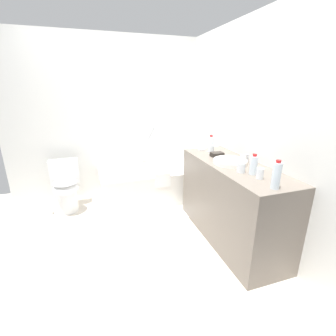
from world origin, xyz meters
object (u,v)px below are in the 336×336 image
at_px(sink_basin, 230,162).
at_px(drinking_glass_0, 260,173).
at_px(sink_faucet, 247,159).
at_px(toilet_paper_roll, 48,210).
at_px(water_bottle_0, 254,165).
at_px(amenity_basket, 217,154).
at_px(bath_mat, 177,213).
at_px(drinking_glass_1, 211,149).
at_px(toilet, 66,186).
at_px(water_bottle_2, 276,175).
at_px(drinking_glass_2, 241,168).
at_px(soap_dish, 202,149).
at_px(bathtub, 153,182).
at_px(water_bottle_1, 211,144).

height_order(sink_basin, drinking_glass_0, drinking_glass_0).
relative_size(sink_basin, sink_faucet, 2.32).
bearing_deg(sink_faucet, toilet_paper_roll, 151.91).
bearing_deg(water_bottle_0, amenity_basket, 91.70).
relative_size(bath_mat, toilet_paper_roll, 4.53).
xyz_separation_m(sink_basin, drinking_glass_1, (0.00, 0.42, 0.03)).
distance_m(water_bottle_0, drinking_glass_0, 0.12).
distance_m(toilet, water_bottle_2, 2.69).
bearing_deg(toilet, sink_basin, 51.41).
relative_size(drinking_glass_2, soap_dish, 1.03).
relative_size(drinking_glass_0, bath_mat, 0.16).
bearing_deg(soap_dish, water_bottle_2, -89.75).
bearing_deg(bathtub, drinking_glass_2, -73.01).
relative_size(sink_faucet, soap_dish, 1.69).
relative_size(sink_faucet, toilet_paper_roll, 1.11).
bearing_deg(amenity_basket, sink_faucet, -54.27).
distance_m(drinking_glass_2, bath_mat, 1.35).
distance_m(bathtub, soap_dish, 1.03).
distance_m(sink_faucet, toilet_paper_roll, 2.67).
xyz_separation_m(soap_dish, bath_mat, (-0.32, 0.05, -0.90)).
height_order(sink_basin, drinking_glass_2, drinking_glass_2).
bearing_deg(soap_dish, sink_faucet, -69.22).
bearing_deg(amenity_basket, bathtub, 118.06).
bearing_deg(bathtub, drinking_glass_0, -73.04).
height_order(soap_dish, bath_mat, soap_dish).
relative_size(drinking_glass_1, soap_dish, 1.16).
relative_size(sink_faucet, water_bottle_2, 0.64).
height_order(sink_basin, sink_faucet, sink_faucet).
height_order(sink_basin, water_bottle_2, water_bottle_2).
xyz_separation_m(amenity_basket, toilet_paper_roll, (-2.03, 0.91, -0.85)).
relative_size(water_bottle_2, soap_dish, 2.64).
distance_m(drinking_glass_0, drinking_glass_2, 0.21).
relative_size(bathtub, drinking_glass_1, 15.17).
relative_size(sink_faucet, bath_mat, 0.25).
xyz_separation_m(water_bottle_1, drinking_glass_0, (-0.02, -0.96, -0.05)).
height_order(bathtub, bath_mat, bathtub).
relative_size(toilet, water_bottle_1, 3.35).
bearing_deg(drinking_glass_2, drinking_glass_1, 85.51).
distance_m(bathtub, sink_faucet, 1.60).
bearing_deg(sink_basin, amenity_basket, 89.27).
distance_m(drinking_glass_0, toilet_paper_roll, 2.76).
relative_size(sink_basin, drinking_glass_1, 3.37).
xyz_separation_m(water_bottle_2, soap_dish, (-0.01, 1.30, -0.10)).
distance_m(toilet, drinking_glass_1, 2.04).
xyz_separation_m(water_bottle_0, amenity_basket, (-0.02, 0.63, -0.07)).
xyz_separation_m(water_bottle_1, drinking_glass_1, (-0.03, -0.08, -0.05)).
bearing_deg(bath_mat, drinking_glass_0, -72.74).
distance_m(toilet, bath_mat, 1.58).
relative_size(water_bottle_2, drinking_glass_2, 2.55).
relative_size(sink_faucet, drinking_glass_2, 1.63).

